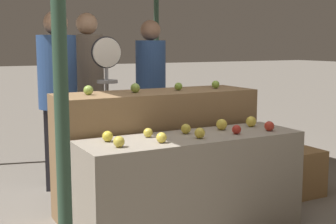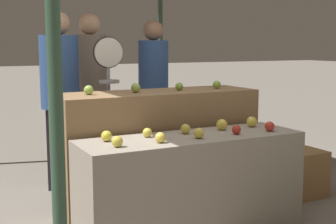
{
  "view_description": "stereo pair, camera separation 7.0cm",
  "coord_description": "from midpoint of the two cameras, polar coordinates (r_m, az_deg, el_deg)",
  "views": [
    {
      "loc": [
        -1.83,
        -2.99,
        1.48
      ],
      "look_at": [
        -0.05,
        0.3,
        0.93
      ],
      "focal_mm": 50.0,
      "sensor_mm": 36.0,
      "label": 1
    },
    {
      "loc": [
        -1.77,
        -3.02,
        1.48
      ],
      "look_at": [
        -0.05,
        0.3,
        0.93
      ],
      "focal_mm": 50.0,
      "sensor_mm": 36.0,
      "label": 2
    }
  ],
  "objects": [
    {
      "name": "apple_back_0",
      "position": [
        3.82,
        -9.14,
        2.66
      ],
      "size": [
        0.08,
        0.08,
        0.08
      ],
      "primitive_type": "sphere",
      "color": "#8EB247",
      "rests_on": "display_counter_back"
    },
    {
      "name": "apple_front_0",
      "position": [
        3.19,
        -5.58,
        -3.6
      ],
      "size": [
        0.08,
        0.08,
        0.08
      ],
      "primitive_type": "sphere",
      "color": "gold",
      "rests_on": "display_counter_front"
    },
    {
      "name": "person_customer_right",
      "position": [
        5.41,
        -1.42,
        3.39
      ],
      "size": [
        0.39,
        0.39,
        1.75
      ],
      "rotation": [
        0.0,
        0.0,
        3.28
      ],
      "color": "#2D2D38",
      "rests_on": "ground_plane"
    },
    {
      "name": "apple_front_5",
      "position": [
        3.39,
        -6.91,
        -2.93
      ],
      "size": [
        0.08,
        0.08,
        0.08
      ],
      "primitive_type": "sphere",
      "color": "gold",
      "rests_on": "display_counter_front"
    },
    {
      "name": "apple_front_9",
      "position": [
        4.01,
        10.66,
        -1.18
      ],
      "size": [
        0.09,
        0.09,
        0.09
      ],
      "primitive_type": "sphere",
      "color": "yellow",
      "rests_on": "display_counter_front"
    },
    {
      "name": "apple_front_3",
      "position": [
        3.67,
        8.87,
        -2.15
      ],
      "size": [
        0.07,
        0.07,
        0.07
      ],
      "primitive_type": "sphere",
      "color": "#B72D23",
      "rests_on": "display_counter_front"
    },
    {
      "name": "apple_back_3",
      "position": [
        4.34,
        6.43,
        3.34
      ],
      "size": [
        0.07,
        0.07,
        0.07
      ],
      "primitive_type": "sphere",
      "color": "#84AD3D",
      "rests_on": "display_counter_back"
    },
    {
      "name": "apple_back_2",
      "position": [
        4.14,
        1.86,
        3.12
      ],
      "size": [
        0.07,
        0.07,
        0.07
      ],
      "primitive_type": "sphere",
      "color": "#7AA338",
      "rests_on": "display_counter_back"
    },
    {
      "name": "display_counter_back",
      "position": [
        4.14,
        -0.79,
        -4.87
      ],
      "size": [
        1.76,
        0.55,
        1.07
      ],
      "primitive_type": "cube",
      "color": "olive",
      "rests_on": "ground_plane"
    },
    {
      "name": "person_vendor_at_scale",
      "position": [
        4.82,
        -12.63,
        2.87
      ],
      "size": [
        0.48,
        0.48,
        1.8
      ],
      "rotation": [
        0.0,
        0.0,
        2.85
      ],
      "color": "#2D2D38",
      "rests_on": "ground_plane"
    },
    {
      "name": "person_customer_left",
      "position": [
        5.36,
        -9.0,
        3.73
      ],
      "size": [
        0.48,
        0.48,
        1.82
      ],
      "rotation": [
        0.0,
        0.0,
        3.65
      ],
      "color": "#2D2D38",
      "rests_on": "ground_plane"
    },
    {
      "name": "produce_scale",
      "position": [
        4.61,
        -6.81,
        4.01
      ],
      "size": [
        0.31,
        0.2,
        1.55
      ],
      "color": "#99999E",
      "rests_on": "ground_plane"
    },
    {
      "name": "apple_front_4",
      "position": [
        3.84,
        12.79,
        -1.73
      ],
      "size": [
        0.08,
        0.08,
        0.08
      ],
      "primitive_type": "sphere",
      "color": "red",
      "rests_on": "display_counter_front"
    },
    {
      "name": "apple_front_6",
      "position": [
        3.51,
        -1.96,
        -2.53
      ],
      "size": [
        0.07,
        0.07,
        0.07
      ],
      "primitive_type": "sphere",
      "color": "gold",
      "rests_on": "display_counter_front"
    },
    {
      "name": "apple_back_1",
      "position": [
        3.95,
        -3.45,
        2.95
      ],
      "size": [
        0.08,
        0.08,
        0.08
      ],
      "primitive_type": "sphere",
      "color": "#8EB247",
      "rests_on": "display_counter_back"
    },
    {
      "name": "apple_front_7",
      "position": [
        3.65,
        2.72,
        -2.07
      ],
      "size": [
        0.08,
        0.08,
        0.08
      ],
      "primitive_type": "sphere",
      "color": "gold",
      "rests_on": "display_counter_front"
    },
    {
      "name": "wooden_crate_side",
      "position": [
        4.81,
        15.77,
        -7.09
      ],
      "size": [
        0.45,
        0.45,
        0.45
      ],
      "primitive_type": "cube",
      "color": "#9E7547",
      "rests_on": "ground_plane"
    },
    {
      "name": "apple_front_2",
      "position": [
        3.48,
        4.35,
        -2.58
      ],
      "size": [
        0.08,
        0.08,
        0.08
      ],
      "primitive_type": "sphere",
      "color": "yellow",
      "rests_on": "display_counter_front"
    },
    {
      "name": "display_counter_front",
      "position": [
        3.67,
        3.46,
        -8.95
      ],
      "size": [
        1.76,
        0.55,
        0.78
      ],
      "primitive_type": "cube",
      "color": "gray",
      "rests_on": "ground_plane"
    },
    {
      "name": "apple_front_8",
      "position": [
        3.83,
        7.1,
        -1.54
      ],
      "size": [
        0.09,
        0.09,
        0.09
      ],
      "primitive_type": "sphere",
      "color": "yellow",
      "rests_on": "display_counter_front"
    },
    {
      "name": "apple_front_1",
      "position": [
        3.31,
        -0.35,
        -3.13
      ],
      "size": [
        0.08,
        0.08,
        0.08
      ],
      "primitive_type": "sphere",
      "color": "yellow",
      "rests_on": "display_counter_front"
    }
  ]
}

